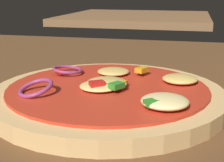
{
  "coord_description": "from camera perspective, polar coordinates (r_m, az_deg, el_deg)",
  "views": [
    {
      "loc": [
        0.03,
        -0.33,
        0.16
      ],
      "look_at": [
        -0.06,
        0.04,
        0.05
      ],
      "focal_mm": 53.51,
      "sensor_mm": 36.0,
      "label": 1
    }
  ],
  "objects": [
    {
      "name": "dining_table",
      "position": [
        0.36,
        7.51,
        -7.79
      ],
      "size": [
        1.44,
        0.99,
        0.03
      ],
      "color": "brown",
      "rests_on": "ground"
    },
    {
      "name": "pizza",
      "position": [
        0.37,
        -0.54,
        -2.23
      ],
      "size": [
        0.26,
        0.26,
        0.03
      ],
      "color": "tan",
      "rests_on": "dining_table"
    },
    {
      "name": "background_table",
      "position": [
        1.65,
        4.33,
        10.72
      ],
      "size": [
        0.68,
        0.67,
        0.03
      ],
      "color": "brown",
      "rests_on": "ground"
    }
  ]
}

